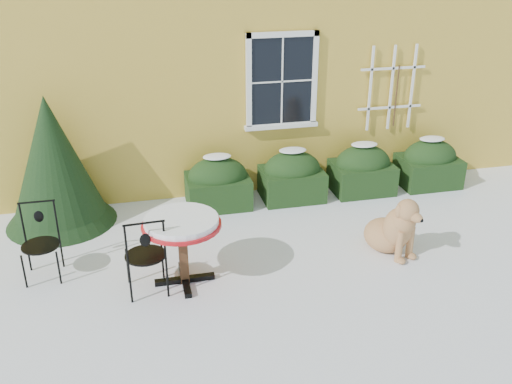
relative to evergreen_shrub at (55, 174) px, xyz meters
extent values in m
plane|color=white|center=(2.85, -2.50, -0.84)|extent=(80.00, 80.00, 0.00)
cube|color=black|center=(3.75, 0.46, 1.14)|extent=(1.05, 0.03, 1.45)
cube|color=white|center=(3.75, 0.45, 1.91)|extent=(1.23, 0.06, 0.09)
cube|color=white|center=(3.75, 0.45, 0.37)|extent=(1.23, 0.06, 0.09)
cube|color=white|center=(3.18, 0.45, 1.14)|extent=(0.09, 0.06, 1.63)
cube|color=white|center=(4.32, 0.45, 1.14)|extent=(0.09, 0.06, 1.63)
cube|color=white|center=(3.75, 0.44, 1.14)|extent=(0.02, 0.02, 1.45)
cube|color=white|center=(3.75, 0.44, 1.14)|extent=(1.05, 0.02, 0.02)
cube|color=white|center=(3.75, 0.45, 0.36)|extent=(1.29, 0.14, 0.07)
cube|color=white|center=(5.35, 0.44, 0.91)|extent=(0.04, 0.03, 1.50)
cube|color=white|center=(5.75, 0.44, 0.91)|extent=(0.04, 0.03, 1.50)
cube|color=white|center=(6.15, 0.44, 0.91)|extent=(0.04, 0.03, 1.50)
cube|color=white|center=(5.75, 0.44, 0.56)|extent=(1.20, 0.03, 0.04)
cube|color=white|center=(5.75, 0.44, 1.26)|extent=(1.20, 0.03, 0.04)
cylinder|color=#472D19|center=(5.85, 0.42, 0.76)|extent=(0.02, 0.02, 1.10)
cube|color=black|center=(2.55, 0.05, -0.58)|extent=(1.05, 0.80, 0.52)
ellipsoid|color=black|center=(2.55, 0.05, -0.31)|extent=(1.00, 0.72, 0.67)
ellipsoid|color=white|center=(2.55, 0.05, 0.05)|extent=(0.47, 0.32, 0.06)
cube|color=black|center=(3.85, 0.05, -0.58)|extent=(1.05, 0.80, 0.52)
ellipsoid|color=black|center=(3.85, 0.05, -0.31)|extent=(1.00, 0.72, 0.67)
ellipsoid|color=white|center=(3.85, 0.05, 0.05)|extent=(0.47, 0.32, 0.06)
cube|color=black|center=(5.15, 0.05, -0.58)|extent=(1.05, 0.80, 0.52)
ellipsoid|color=black|center=(5.15, 0.05, -0.31)|extent=(1.00, 0.72, 0.67)
ellipsoid|color=white|center=(5.15, 0.05, 0.05)|extent=(0.47, 0.32, 0.06)
cube|color=black|center=(6.45, 0.05, -0.58)|extent=(1.05, 0.80, 0.52)
ellipsoid|color=black|center=(6.45, 0.05, -0.31)|extent=(1.00, 0.72, 0.67)
ellipsoid|color=white|center=(6.45, 0.05, 0.05)|extent=(0.47, 0.32, 0.06)
cone|color=black|center=(0.00, 0.00, -0.34)|extent=(1.72, 1.72, 0.99)
cone|color=black|center=(0.00, 0.00, 0.20)|extent=(1.54, 1.54, 2.08)
cube|color=black|center=(1.72, -2.17, -0.80)|extent=(0.80, 0.09, 0.07)
cube|color=black|center=(1.72, -2.17, -0.80)|extent=(0.09, 0.80, 0.07)
cube|color=#4E301A|center=(1.72, -2.17, -0.41)|extent=(0.11, 0.11, 0.85)
cylinder|color=#B60F15|center=(1.72, -2.17, 0.02)|extent=(1.03, 1.03, 0.05)
cylinder|color=white|center=(1.72, -2.17, 0.07)|extent=(0.95, 0.95, 0.08)
cylinder|color=black|center=(1.45, -2.01, -0.58)|extent=(0.03, 0.03, 0.52)
cylinder|color=black|center=(1.00, -2.03, -0.58)|extent=(0.03, 0.03, 0.52)
cylinder|color=black|center=(1.48, -2.46, -0.58)|extent=(0.03, 0.03, 0.52)
cylinder|color=black|center=(1.02, -2.49, -0.58)|extent=(0.03, 0.03, 0.52)
cylinder|color=black|center=(1.24, -2.25, -0.32)|extent=(0.53, 0.53, 0.02)
cylinder|color=black|center=(1.48, -2.46, -0.03)|extent=(0.03, 0.03, 0.57)
cylinder|color=black|center=(1.02, -2.49, -0.03)|extent=(0.03, 0.03, 0.57)
cylinder|color=black|center=(1.25, -2.48, 0.25)|extent=(0.51, 0.05, 0.03)
ellipsoid|color=black|center=(1.25, -2.48, 0.02)|extent=(0.14, 0.04, 0.18)
cylinder|color=black|center=(-0.32, -1.84, -0.59)|extent=(0.03, 0.03, 0.48)
cylinder|color=black|center=(0.11, -1.84, -0.59)|extent=(0.03, 0.03, 0.48)
cylinder|color=black|center=(-0.31, -1.41, -0.59)|extent=(0.03, 0.03, 0.48)
cylinder|color=black|center=(0.12, -1.41, -0.59)|extent=(0.03, 0.03, 0.48)
cylinder|color=black|center=(-0.10, -1.63, -0.35)|extent=(0.50, 0.50, 0.02)
cylinder|color=black|center=(-0.31, -1.41, -0.08)|extent=(0.03, 0.03, 0.54)
cylinder|color=black|center=(0.12, -1.41, -0.08)|extent=(0.03, 0.03, 0.54)
cylinder|color=black|center=(-0.10, -1.41, 0.19)|extent=(0.47, 0.03, 0.03)
ellipsoid|color=black|center=(-0.10, -1.41, -0.03)|extent=(0.13, 0.03, 0.17)
ellipsoid|color=tan|center=(4.69, -1.96, -0.62)|extent=(0.79, 0.83, 0.49)
ellipsoid|color=tan|center=(4.77, -2.16, -0.40)|extent=(0.57, 0.55, 0.60)
sphere|color=tan|center=(4.79, -2.22, -0.27)|extent=(0.37, 0.37, 0.37)
cylinder|color=tan|center=(4.72, -2.34, -0.60)|extent=(0.10, 0.10, 0.48)
cylinder|color=tan|center=(4.92, -2.27, -0.60)|extent=(0.10, 0.10, 0.48)
ellipsoid|color=tan|center=(4.74, -2.40, -0.79)|extent=(0.13, 0.17, 0.08)
ellipsoid|color=tan|center=(4.94, -2.32, -0.79)|extent=(0.13, 0.17, 0.08)
cylinder|color=tan|center=(4.79, -2.23, -0.20)|extent=(0.30, 0.33, 0.26)
sphere|color=tan|center=(4.81, -2.28, -0.07)|extent=(0.32, 0.32, 0.32)
ellipsoid|color=tan|center=(4.86, -2.42, -0.11)|extent=(0.23, 0.28, 0.14)
sphere|color=black|center=(4.90, -2.52, -0.12)|extent=(0.05, 0.05, 0.05)
ellipsoid|color=tan|center=(4.67, -2.29, -0.07)|extent=(0.11, 0.13, 0.20)
ellipsoid|color=tan|center=(4.93, -2.19, -0.07)|extent=(0.11, 0.13, 0.20)
cylinder|color=tan|center=(4.79, -1.66, -0.77)|extent=(0.35, 0.31, 0.09)
camera|label=1|loc=(1.19, -8.64, 3.42)|focal=40.00mm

